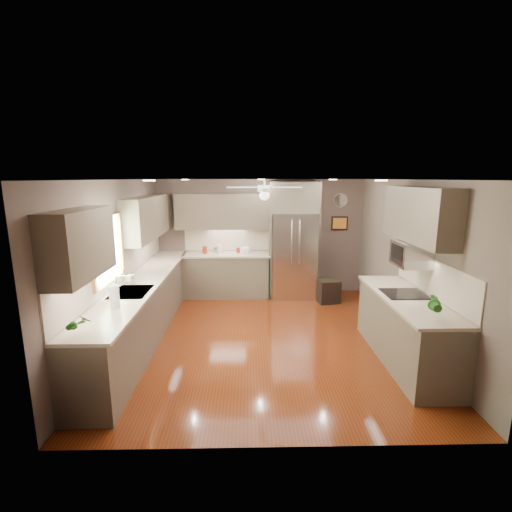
{
  "coord_description": "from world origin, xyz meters",
  "views": [
    {
      "loc": [
        -0.26,
        -5.58,
        2.52
      ],
      "look_at": [
        -0.13,
        0.6,
        1.22
      ],
      "focal_mm": 26.0,
      "sensor_mm": 36.0,
      "label": 1
    }
  ],
  "objects_px": {
    "canister_c": "(220,249)",
    "stool": "(328,291)",
    "refrigerator": "(293,242)",
    "canister_d": "(238,250)",
    "soap_bottle": "(130,278)",
    "microwave": "(411,254)",
    "bowl": "(246,252)",
    "potted_plant_right": "(436,304)",
    "paper_towel": "(114,297)",
    "potted_plant_left": "(80,323)",
    "canister_b": "(215,250)",
    "canister_a": "(205,250)"
  },
  "relations": [
    {
      "from": "canister_c",
      "to": "stool",
      "type": "height_order",
      "value": "canister_c"
    },
    {
      "from": "canister_d",
      "to": "stool",
      "type": "bearing_deg",
      "value": -15.21
    },
    {
      "from": "canister_a",
      "to": "stool",
      "type": "bearing_deg",
      "value": -9.96
    },
    {
      "from": "canister_d",
      "to": "bowl",
      "type": "xyz_separation_m",
      "value": [
        0.17,
        -0.03,
        -0.03
      ]
    },
    {
      "from": "stool",
      "to": "refrigerator",
      "type": "bearing_deg",
      "value": 148.51
    },
    {
      "from": "stool",
      "to": "bowl",
      "type": "bearing_deg",
      "value": 164.21
    },
    {
      "from": "refrigerator",
      "to": "paper_towel",
      "type": "height_order",
      "value": "refrigerator"
    },
    {
      "from": "microwave",
      "to": "stool",
      "type": "bearing_deg",
      "value": 105.64
    },
    {
      "from": "canister_b",
      "to": "canister_a",
      "type": "bearing_deg",
      "value": -166.26
    },
    {
      "from": "potted_plant_left",
      "to": "canister_b",
      "type": "bearing_deg",
      "value": 76.76
    },
    {
      "from": "potted_plant_left",
      "to": "paper_towel",
      "type": "relative_size",
      "value": 0.95
    },
    {
      "from": "potted_plant_right",
      "to": "microwave",
      "type": "bearing_deg",
      "value": 82.83
    },
    {
      "from": "refrigerator",
      "to": "microwave",
      "type": "relative_size",
      "value": 4.45
    },
    {
      "from": "paper_towel",
      "to": "microwave",
      "type": "bearing_deg",
      "value": 8.64
    },
    {
      "from": "stool",
      "to": "microwave",
      "type": "bearing_deg",
      "value": -74.36
    },
    {
      "from": "canister_b",
      "to": "microwave",
      "type": "distance_m",
      "value": 4.12
    },
    {
      "from": "canister_a",
      "to": "refrigerator",
      "type": "distance_m",
      "value": 1.89
    },
    {
      "from": "canister_c",
      "to": "microwave",
      "type": "xyz_separation_m",
      "value": [
        2.9,
        -2.8,
        0.45
      ]
    },
    {
      "from": "soap_bottle",
      "to": "refrigerator",
      "type": "relative_size",
      "value": 0.08
    },
    {
      "from": "microwave",
      "to": "bowl",
      "type": "bearing_deg",
      "value": 130.19
    },
    {
      "from": "potted_plant_right",
      "to": "refrigerator",
      "type": "relative_size",
      "value": 0.13
    },
    {
      "from": "canister_a",
      "to": "paper_towel",
      "type": "bearing_deg",
      "value": -102.51
    },
    {
      "from": "canister_a",
      "to": "bowl",
      "type": "distance_m",
      "value": 0.88
    },
    {
      "from": "canister_b",
      "to": "potted_plant_right",
      "type": "height_order",
      "value": "potted_plant_right"
    },
    {
      "from": "canister_c",
      "to": "stool",
      "type": "bearing_deg",
      "value": -12.78
    },
    {
      "from": "canister_d",
      "to": "bowl",
      "type": "distance_m",
      "value": 0.17
    },
    {
      "from": "potted_plant_left",
      "to": "microwave",
      "type": "height_order",
      "value": "microwave"
    },
    {
      "from": "bowl",
      "to": "stool",
      "type": "height_order",
      "value": "bowl"
    },
    {
      "from": "canister_d",
      "to": "soap_bottle",
      "type": "height_order",
      "value": "soap_bottle"
    },
    {
      "from": "canister_c",
      "to": "canister_d",
      "type": "height_order",
      "value": "canister_c"
    },
    {
      "from": "bowl",
      "to": "microwave",
      "type": "xyz_separation_m",
      "value": [
        2.34,
        -2.77,
        0.51
      ]
    },
    {
      "from": "canister_a",
      "to": "stool",
      "type": "distance_m",
      "value": 2.72
    },
    {
      "from": "potted_plant_left",
      "to": "microwave",
      "type": "xyz_separation_m",
      "value": [
        3.99,
        1.47,
        0.39
      ]
    },
    {
      "from": "paper_towel",
      "to": "soap_bottle",
      "type": "bearing_deg",
      "value": 97.06
    },
    {
      "from": "potted_plant_right",
      "to": "potted_plant_left",
      "type": "bearing_deg",
      "value": -173.61
    },
    {
      "from": "soap_bottle",
      "to": "refrigerator",
      "type": "height_order",
      "value": "refrigerator"
    },
    {
      "from": "potted_plant_left",
      "to": "stool",
      "type": "bearing_deg",
      "value": 48.22
    },
    {
      "from": "canister_b",
      "to": "paper_towel",
      "type": "xyz_separation_m",
      "value": [
        -0.96,
        -3.39,
        0.07
      ]
    },
    {
      "from": "canister_b",
      "to": "canister_d",
      "type": "bearing_deg",
      "value": 0.1
    },
    {
      "from": "canister_a",
      "to": "stool",
      "type": "xyz_separation_m",
      "value": [
        2.57,
        -0.45,
        -0.78
      ]
    },
    {
      "from": "canister_b",
      "to": "canister_c",
      "type": "relative_size",
      "value": 0.66
    },
    {
      "from": "potted_plant_left",
      "to": "bowl",
      "type": "relative_size",
      "value": 1.23
    },
    {
      "from": "canister_b",
      "to": "microwave",
      "type": "xyz_separation_m",
      "value": [
        2.99,
        -2.79,
        0.47
      ]
    },
    {
      "from": "canister_d",
      "to": "refrigerator",
      "type": "distance_m",
      "value": 1.2
    },
    {
      "from": "microwave",
      "to": "canister_c",
      "type": "bearing_deg",
      "value": 135.96
    },
    {
      "from": "stool",
      "to": "canister_a",
      "type": "bearing_deg",
      "value": 170.04
    },
    {
      "from": "bowl",
      "to": "paper_towel",
      "type": "relative_size",
      "value": 0.77
    },
    {
      "from": "potted_plant_left",
      "to": "potted_plant_right",
      "type": "height_order",
      "value": "potted_plant_right"
    },
    {
      "from": "canister_c",
      "to": "bowl",
      "type": "xyz_separation_m",
      "value": [
        0.56,
        -0.03,
        -0.06
      ]
    },
    {
      "from": "soap_bottle",
      "to": "potted_plant_left",
      "type": "bearing_deg",
      "value": -87.33
    }
  ]
}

